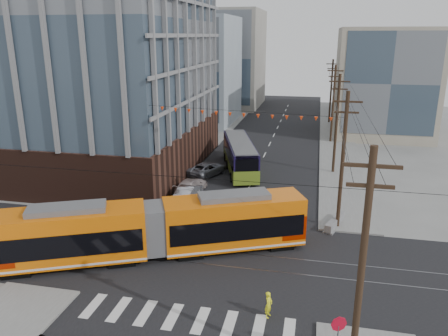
% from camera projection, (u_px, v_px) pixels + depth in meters
% --- Properties ---
extents(ground, '(160.00, 160.00, 0.00)m').
position_uv_depth(ground, '(201.00, 289.00, 26.81)').
color(ground, slate).
extents(office_building, '(30.00, 25.00, 28.60)m').
position_uv_depth(office_building, '(61.00, 41.00, 48.54)').
color(office_building, '#381E16').
rests_on(office_building, ground).
extents(bg_bldg_nw_near, '(18.00, 16.00, 18.00)m').
position_uv_depth(bg_bldg_nw_near, '(183.00, 70.00, 76.21)').
color(bg_bldg_nw_near, '#8C99A5').
rests_on(bg_bldg_nw_near, ground).
extents(bg_bldg_ne_near, '(14.00, 14.00, 16.00)m').
position_uv_depth(bg_bldg_ne_near, '(384.00, 83.00, 66.14)').
color(bg_bldg_ne_near, gray).
rests_on(bg_bldg_ne_near, ground).
extents(bg_bldg_nw_far, '(16.00, 18.00, 20.00)m').
position_uv_depth(bg_bldg_nw_far, '(224.00, 59.00, 94.01)').
color(bg_bldg_nw_far, gray).
rests_on(bg_bldg_nw_far, ground).
extents(bg_bldg_ne_far, '(16.00, 16.00, 14.00)m').
position_uv_depth(bg_bldg_ne_far, '(380.00, 78.00, 84.73)').
color(bg_bldg_ne_far, '#8C99A5').
rests_on(bg_bldg_ne_far, ground).
extents(utility_pole_near, '(0.30, 0.30, 11.00)m').
position_uv_depth(utility_pole_near, '(361.00, 276.00, 17.88)').
color(utility_pole_near, black).
rests_on(utility_pole_near, ground).
extents(utility_pole_far, '(0.30, 0.30, 11.00)m').
position_uv_depth(utility_pole_far, '(331.00, 92.00, 75.85)').
color(utility_pole_far, black).
rests_on(utility_pole_far, ground).
extents(streetcar, '(20.59, 11.46, 4.09)m').
position_uv_depth(streetcar, '(155.00, 229.00, 30.27)').
color(streetcar, orange).
rests_on(streetcar, ground).
extents(city_bus, '(6.23, 12.83, 3.56)m').
position_uv_depth(city_bus, '(240.00, 155.00, 49.88)').
color(city_bus, '#170F36').
rests_on(city_bus, ground).
extents(parked_car_silver, '(1.81, 4.47, 1.44)m').
position_uv_depth(parked_car_silver, '(188.00, 192.00, 41.14)').
color(parked_car_silver, '#A7A8B0').
rests_on(parked_car_silver, ground).
extents(parked_car_white, '(2.63, 4.98, 1.38)m').
position_uv_depth(parked_car_white, '(191.00, 186.00, 43.12)').
color(parked_car_white, beige).
rests_on(parked_car_white, ground).
extents(parked_car_grey, '(4.21, 5.76, 1.45)m').
position_uv_depth(parked_car_grey, '(207.00, 169.00, 48.33)').
color(parked_car_grey, slate).
rests_on(parked_car_grey, ground).
extents(pedestrian, '(0.51, 0.64, 1.54)m').
position_uv_depth(pedestrian, '(269.00, 305.00, 23.95)').
color(pedestrian, '#FAFA1E').
rests_on(pedestrian, ground).
extents(jersey_barrier, '(1.95, 3.64, 0.72)m').
position_uv_depth(jersey_barrier, '(335.00, 222.00, 35.48)').
color(jersey_barrier, slate).
rests_on(jersey_barrier, ground).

